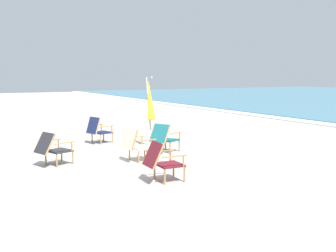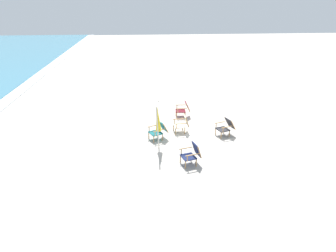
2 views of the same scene
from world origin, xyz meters
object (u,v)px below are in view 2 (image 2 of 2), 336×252
at_px(beach_chair_front_right, 182,123).
at_px(beach_chair_front_left, 192,153).
at_px(beach_chair_mid_center, 184,109).
at_px(beach_chair_back_left, 159,130).
at_px(beach_chair_back_right, 226,127).
at_px(umbrella_furled_yellow, 158,119).

xyz_separation_m(beach_chair_front_right, beach_chair_front_left, (-2.87, 0.02, 0.00)).
xyz_separation_m(beach_chair_front_left, beach_chair_mid_center, (4.80, -0.34, -0.01)).
bearing_deg(beach_chair_mid_center, beach_chair_front_right, 170.44).
relative_size(beach_chair_back_left, beach_chair_mid_center, 1.16).
bearing_deg(beach_chair_back_left, beach_chair_mid_center, -29.29).
relative_size(beach_chair_back_left, beach_chair_front_left, 1.13).
relative_size(beach_chair_back_right, beach_chair_front_left, 1.11).
bearing_deg(beach_chair_front_right, beach_chair_back_left, 119.13).
bearing_deg(beach_chair_front_left, umbrella_furled_yellow, 44.15).
bearing_deg(umbrella_furled_yellow, beach_chair_front_right, -35.95).
height_order(beach_chair_mid_center, umbrella_furled_yellow, umbrella_furled_yellow).
height_order(beach_chair_front_left, umbrella_furled_yellow, umbrella_furled_yellow).
bearing_deg(beach_chair_mid_center, beach_chair_back_right, -147.43).
bearing_deg(beach_chair_back_right, beach_chair_front_right, 74.86).
bearing_deg(beach_chair_back_left, umbrella_furled_yellow, 174.96).
height_order(beach_chair_front_right, beach_chair_front_left, same).
relative_size(beach_chair_mid_center, umbrella_furled_yellow, 0.39).
bearing_deg(beach_chair_front_left, beach_chair_mid_center, -4.10).
xyz_separation_m(beach_chair_back_left, beach_chair_mid_center, (2.55, -1.43, 0.00)).
bearing_deg(beach_chair_back_left, beach_chair_back_right, -88.00).
relative_size(beach_chair_front_right, beach_chair_front_left, 1.00).
relative_size(beach_chair_front_right, beach_chair_back_left, 0.89).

